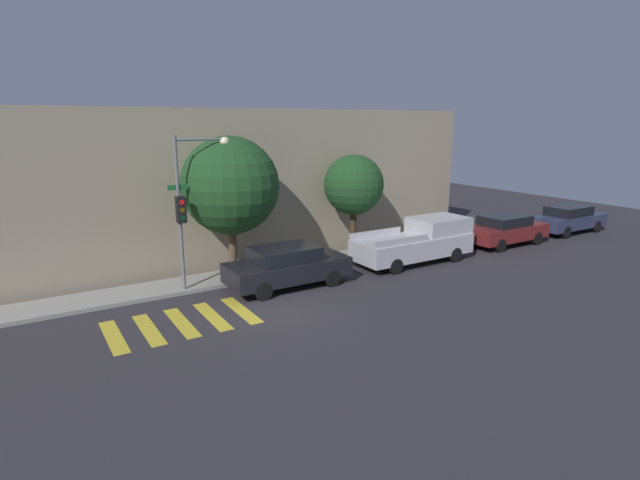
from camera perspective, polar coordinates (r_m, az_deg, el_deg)
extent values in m
plane|color=#2D2B30|center=(16.26, -4.77, -8.23)|extent=(60.00, 60.00, 0.00)
cube|color=gray|center=(19.76, -10.17, -4.20)|extent=(26.00, 1.76, 0.14)
cube|color=gray|center=(23.05, -14.47, 6.20)|extent=(26.00, 6.00, 6.48)
cube|color=gold|center=(15.64, -22.51, -10.18)|extent=(0.45, 2.60, 0.00)
cube|color=gold|center=(15.78, -18.98, -9.64)|extent=(0.45, 2.60, 0.00)
cube|color=gold|center=(15.99, -15.55, -9.08)|extent=(0.45, 2.60, 0.00)
cube|color=gold|center=(16.25, -12.22, -8.50)|extent=(0.45, 2.60, 0.00)
cube|color=gold|center=(16.57, -9.02, -7.92)|extent=(0.45, 2.60, 0.00)
cylinder|color=slate|center=(17.91, -15.73, 2.55)|extent=(0.12, 0.12, 5.52)
cube|color=black|center=(17.66, -15.60, 3.37)|extent=(0.30, 0.30, 0.90)
cylinder|color=red|center=(17.46, -15.51, 4.17)|extent=(0.18, 0.02, 0.18)
cylinder|color=#593D0A|center=(17.51, -15.45, 3.29)|extent=(0.18, 0.02, 0.18)
cylinder|color=#0C3819|center=(17.56, -15.40, 2.43)|extent=(0.18, 0.02, 0.18)
cube|color=#19662D|center=(17.75, -15.95, 5.82)|extent=(0.70, 0.02, 0.18)
cylinder|color=slate|center=(17.88, -13.54, 11.10)|extent=(1.75, 0.08, 0.08)
sphere|color=#F9E5B2|center=(18.18, -10.86, 10.95)|extent=(0.36, 0.36, 0.36)
cube|color=black|center=(18.44, -3.70, -3.36)|extent=(4.55, 1.85, 0.70)
cube|color=black|center=(18.22, -4.04, -1.59)|extent=(2.36, 1.63, 0.51)
cylinder|color=black|center=(19.89, -1.23, -3.10)|extent=(0.64, 0.22, 0.64)
cylinder|color=black|center=(18.54, 1.40, -4.36)|extent=(0.64, 0.22, 0.64)
cylinder|color=black|center=(18.69, -8.72, -4.37)|extent=(0.64, 0.22, 0.64)
cylinder|color=black|center=(17.24, -6.52, -5.85)|extent=(0.64, 0.22, 0.64)
cube|color=#BCBCC1|center=(21.82, 10.52, -0.69)|extent=(5.41, 1.95, 0.84)
cube|color=#BCBCC1|center=(22.66, 13.40, 1.68)|extent=(2.43, 1.79, 0.70)
cube|color=#BCBCC1|center=(21.48, 6.37, 0.76)|extent=(2.71, 0.08, 0.28)
cube|color=#BCBCC1|center=(20.19, 9.36, -0.17)|extent=(2.71, 0.08, 0.28)
cylinder|color=black|center=(23.66, 12.07, -0.69)|extent=(0.64, 0.22, 0.64)
cylinder|color=black|center=(22.47, 15.17, -1.63)|extent=(0.64, 0.22, 0.64)
cylinder|color=black|center=(21.54, 5.57, -1.86)|extent=(0.64, 0.22, 0.64)
cylinder|color=black|center=(20.22, 8.60, -2.98)|extent=(0.64, 0.22, 0.64)
cube|color=maroon|center=(26.21, 20.41, 0.88)|extent=(4.39, 1.83, 0.68)
cube|color=black|center=(26.02, 20.37, 2.10)|extent=(2.28, 1.61, 0.48)
cylinder|color=black|center=(27.83, 20.77, 0.84)|extent=(0.64, 0.22, 0.64)
cylinder|color=black|center=(26.89, 23.52, 0.17)|extent=(0.64, 0.22, 0.64)
cylinder|color=black|center=(25.76, 17.04, 0.16)|extent=(0.64, 0.22, 0.64)
cylinder|color=black|center=(24.74, 19.88, -0.59)|extent=(0.64, 0.22, 0.64)
cube|color=#2D3351|center=(30.48, 26.55, 1.96)|extent=(4.52, 1.72, 0.66)
cube|color=black|center=(30.29, 26.55, 3.02)|extent=(2.35, 1.51, 0.50)
cylinder|color=black|center=(32.11, 26.67, 1.87)|extent=(0.64, 0.22, 0.64)
cylinder|color=black|center=(31.36, 29.03, 1.36)|extent=(0.64, 0.22, 0.64)
cylinder|color=black|center=(29.79, 23.80, 1.35)|extent=(0.64, 0.22, 0.64)
cylinder|color=black|center=(28.97, 26.28, 0.78)|extent=(0.64, 0.22, 0.64)
cylinder|color=brown|center=(19.54, -9.92, -1.17)|extent=(0.30, 0.30, 2.25)
sphere|color=#1E4721|center=(19.06, -10.23, 6.15)|extent=(3.69, 3.69, 3.69)
cylinder|color=#42301E|center=(22.19, 3.80, 0.84)|extent=(0.28, 0.28, 2.30)
sphere|color=#1E4721|center=(21.82, 3.89, 6.31)|extent=(2.61, 2.61, 2.61)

